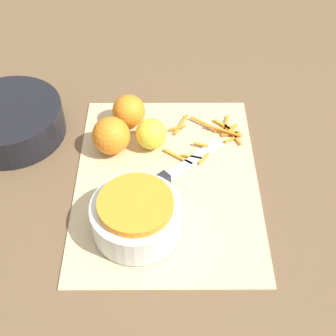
# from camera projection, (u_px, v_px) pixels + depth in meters

# --- Properties ---
(ground_plane) EXTENTS (4.00, 4.00, 0.00)m
(ground_plane) POSITION_uv_depth(u_px,v_px,m) (168.00, 181.00, 0.86)
(ground_plane) COLOR brown
(cutting_board) EXTENTS (0.44, 0.33, 0.01)m
(cutting_board) POSITION_uv_depth(u_px,v_px,m) (168.00, 180.00, 0.86)
(cutting_board) COLOR #CCB284
(cutting_board) RESTS_ON ground_plane
(bowl_speckled) EXTENTS (0.15, 0.15, 0.07)m
(bowl_speckled) POSITION_uv_depth(u_px,v_px,m) (138.00, 215.00, 0.76)
(bowl_speckled) COLOR silver
(bowl_speckled) RESTS_ON cutting_board
(bowl_dark) EXTENTS (0.21, 0.21, 0.07)m
(bowl_dark) POSITION_uv_depth(u_px,v_px,m) (12.00, 121.00, 0.92)
(bowl_dark) COLOR black
(bowl_dark) RESTS_ON ground_plane
(knife) EXTENTS (0.18, 0.20, 0.02)m
(knife) POSITION_uv_depth(u_px,v_px,m) (156.00, 184.00, 0.84)
(knife) COLOR #232328
(knife) RESTS_ON cutting_board
(orange_left) EXTENTS (0.07, 0.07, 0.07)m
(orange_left) POSITION_uv_depth(u_px,v_px,m) (130.00, 111.00, 0.94)
(orange_left) COLOR orange
(orange_left) RESTS_ON cutting_board
(orange_right) EXTENTS (0.07, 0.07, 0.07)m
(orange_right) POSITION_uv_depth(u_px,v_px,m) (112.00, 136.00, 0.88)
(orange_right) COLOR orange
(orange_right) RESTS_ON cutting_board
(lemon) EXTENTS (0.06, 0.06, 0.06)m
(lemon) POSITION_uv_depth(u_px,v_px,m) (152.00, 134.00, 0.89)
(lemon) COLOR yellow
(lemon) RESTS_ON cutting_board
(peel_pile) EXTENTS (0.14, 0.16, 0.01)m
(peel_pile) POSITION_uv_depth(u_px,v_px,m) (213.00, 134.00, 0.93)
(peel_pile) COLOR orange
(peel_pile) RESTS_ON cutting_board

